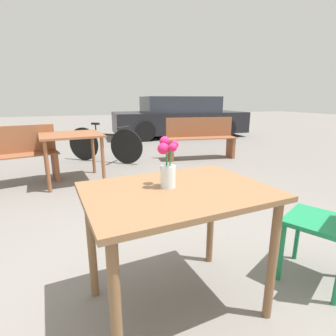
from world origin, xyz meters
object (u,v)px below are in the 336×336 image
object	(u,v)px
flower_vase	(168,167)
bench_middle	(201,137)
parked_car	(179,118)
cafe_chair	(336,216)
table_front	(178,208)
table_back	(71,141)
bicycle	(105,144)

from	to	relation	value
flower_vase	bench_middle	world-z (taller)	flower_vase
flower_vase	parked_car	distance (m)	7.55
cafe_chair	table_front	bearing A→B (deg)	169.10
table_back	parked_car	size ratio (longest dim) A/B	0.21
flower_vase	table_front	bearing A→B (deg)	-48.59
cafe_chair	table_back	size ratio (longest dim) A/B	0.94
bench_middle	bicycle	bearing A→B (deg)	168.76
table_front	parked_car	xyz separation A→B (m)	(3.05, 6.93, -0.02)
bicycle	parked_car	xyz separation A→B (m)	(2.89, 2.93, 0.27)
table_back	bicycle	world-z (taller)	bicycle
cafe_chair	bicycle	world-z (taller)	cafe_chair
bicycle	parked_car	size ratio (longest dim) A/B	0.29
bench_middle	parked_car	size ratio (longest dim) A/B	0.33
bench_middle	bicycle	size ratio (longest dim) A/B	1.16
cafe_chair	bicycle	xyz separation A→B (m)	(-0.86, 4.20, -0.15)
flower_vase	bench_middle	size ratio (longest dim) A/B	0.19
flower_vase	cafe_chair	xyz separation A→B (m)	(1.06, -0.24, -0.36)
table_front	parked_car	world-z (taller)	parked_car
cafe_chair	bench_middle	xyz separation A→B (m)	(1.08, 3.82, -0.05)
bench_middle	table_back	size ratio (longest dim) A/B	1.60
table_front	bicycle	bearing A→B (deg)	87.76
flower_vase	bicycle	world-z (taller)	flower_vase
table_back	parked_car	bearing A→B (deg)	49.12
table_front	parked_car	distance (m)	7.58
flower_vase	table_back	distance (m)	2.86
table_front	table_back	bearing A→B (deg)	99.40
table_front	cafe_chair	xyz separation A→B (m)	(1.02, -0.20, -0.14)
bench_middle	flower_vase	bearing A→B (deg)	-120.85
parked_car	bicycle	bearing A→B (deg)	-134.66
cafe_chair	parked_car	world-z (taller)	parked_car
cafe_chair	bicycle	size ratio (longest dim) A/B	0.68
table_front	bench_middle	bearing A→B (deg)	59.95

